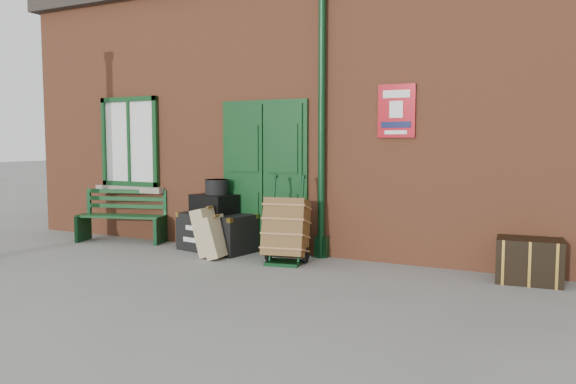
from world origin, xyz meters
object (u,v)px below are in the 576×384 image
Objects in this scene: porter_trolley at (286,230)px; houdini_trunk at (217,232)px; dark_trunk at (529,261)px; bench at (123,215)px.

houdini_trunk is at bearing 156.42° from porter_trolley.
houdini_trunk is at bearing 175.42° from dark_trunk.
houdini_trunk is 1.58× the size of dark_trunk.
dark_trunk is at bearing 10.74° from houdini_trunk.
bench is at bearing 175.66° from dark_trunk.
dark_trunk is (4.36, 0.00, -0.02)m from houdini_trunk.
bench is 1.32× the size of houdini_trunk.
houdini_trunk is 1.36m from porter_trolley.
porter_trolley reaches higher than bench.
porter_trolley is 3.06m from dark_trunk.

